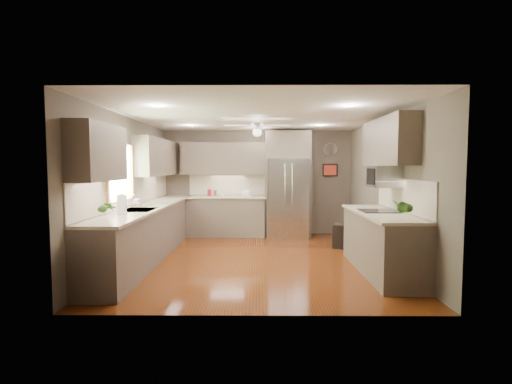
{
  "coord_description": "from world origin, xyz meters",
  "views": [
    {
      "loc": [
        0.03,
        -6.48,
        1.65
      ],
      "look_at": [
        -0.02,
        0.6,
        1.15
      ],
      "focal_mm": 26.0,
      "sensor_mm": 36.0,
      "label": 1
    }
  ],
  "objects_px": {
    "canister_c": "(222,192)",
    "stool": "(345,236)",
    "canister_b": "(215,193)",
    "potted_plant_left": "(107,208)",
    "canister_a": "(210,193)",
    "refrigerator": "(288,186)",
    "potted_plant_right": "(402,207)",
    "soap_bottle": "(138,201)",
    "microwave": "(384,177)",
    "paper_towel": "(122,205)",
    "bowl": "(247,195)"
  },
  "relations": [
    {
      "from": "canister_a",
      "to": "soap_bottle",
      "type": "height_order",
      "value": "soap_bottle"
    },
    {
      "from": "canister_b",
      "to": "bowl",
      "type": "xyz_separation_m",
      "value": [
        0.74,
        -0.01,
        -0.04
      ]
    },
    {
      "from": "canister_c",
      "to": "potted_plant_left",
      "type": "height_order",
      "value": "potted_plant_left"
    },
    {
      "from": "canister_b",
      "to": "stool",
      "type": "distance_m",
      "value": 3.13
    },
    {
      "from": "canister_a",
      "to": "potted_plant_left",
      "type": "height_order",
      "value": "potted_plant_left"
    },
    {
      "from": "canister_c",
      "to": "stool",
      "type": "bearing_deg",
      "value": -26.09
    },
    {
      "from": "bowl",
      "to": "canister_b",
      "type": "bearing_deg",
      "value": 179.45
    },
    {
      "from": "bowl",
      "to": "refrigerator",
      "type": "height_order",
      "value": "refrigerator"
    },
    {
      "from": "paper_towel",
      "to": "microwave",
      "type": "bearing_deg",
      "value": 8.25
    },
    {
      "from": "canister_c",
      "to": "stool",
      "type": "relative_size",
      "value": 0.31
    },
    {
      "from": "canister_a",
      "to": "microwave",
      "type": "relative_size",
      "value": 0.3
    },
    {
      "from": "canister_a",
      "to": "stool",
      "type": "height_order",
      "value": "canister_a"
    },
    {
      "from": "bowl",
      "to": "paper_towel",
      "type": "distance_m",
      "value": 3.73
    },
    {
      "from": "potted_plant_right",
      "to": "stool",
      "type": "relative_size",
      "value": 0.62
    },
    {
      "from": "canister_a",
      "to": "canister_c",
      "type": "bearing_deg",
      "value": 0.05
    },
    {
      "from": "canister_b",
      "to": "microwave",
      "type": "bearing_deg",
      "value": -42.2
    },
    {
      "from": "canister_c",
      "to": "refrigerator",
      "type": "distance_m",
      "value": 1.55
    },
    {
      "from": "potted_plant_right",
      "to": "canister_b",
      "type": "bearing_deg",
      "value": 127.33
    },
    {
      "from": "soap_bottle",
      "to": "canister_b",
      "type": "bearing_deg",
      "value": 65.02
    },
    {
      "from": "canister_c",
      "to": "soap_bottle",
      "type": "xyz_separation_m",
      "value": [
        -1.23,
        -2.34,
        0.01
      ]
    },
    {
      "from": "canister_a",
      "to": "microwave",
      "type": "height_order",
      "value": "microwave"
    },
    {
      "from": "canister_b",
      "to": "potted_plant_left",
      "type": "relative_size",
      "value": 0.45
    },
    {
      "from": "bowl",
      "to": "stool",
      "type": "relative_size",
      "value": 0.42
    },
    {
      "from": "canister_c",
      "to": "paper_towel",
      "type": "distance_m",
      "value": 3.54
    },
    {
      "from": "potted_plant_right",
      "to": "bowl",
      "type": "height_order",
      "value": "potted_plant_right"
    },
    {
      "from": "potted_plant_right",
      "to": "canister_c",
      "type": "bearing_deg",
      "value": 125.53
    },
    {
      "from": "refrigerator",
      "to": "canister_c",
      "type": "bearing_deg",
      "value": 177.31
    },
    {
      "from": "canister_c",
      "to": "bowl",
      "type": "relative_size",
      "value": 0.75
    },
    {
      "from": "canister_b",
      "to": "bowl",
      "type": "relative_size",
      "value": 0.63
    },
    {
      "from": "canister_a",
      "to": "soap_bottle",
      "type": "xyz_separation_m",
      "value": [
        -0.94,
        -2.34,
        0.02
      ]
    },
    {
      "from": "soap_bottle",
      "to": "potted_plant_right",
      "type": "bearing_deg",
      "value": -20.79
    },
    {
      "from": "potted_plant_right",
      "to": "bowl",
      "type": "xyz_separation_m",
      "value": [
        -2.17,
        3.81,
        -0.14
      ]
    },
    {
      "from": "stool",
      "to": "canister_a",
      "type": "bearing_deg",
      "value": 156.26
    },
    {
      "from": "refrigerator",
      "to": "stool",
      "type": "relative_size",
      "value": 4.43
    },
    {
      "from": "canister_a",
      "to": "paper_towel",
      "type": "bearing_deg",
      "value": -103.91
    },
    {
      "from": "soap_bottle",
      "to": "stool",
      "type": "xyz_separation_m",
      "value": [
        3.84,
        1.06,
        -0.8
      ]
    },
    {
      "from": "canister_b",
      "to": "soap_bottle",
      "type": "height_order",
      "value": "soap_bottle"
    },
    {
      "from": "potted_plant_left",
      "to": "bowl",
      "type": "xyz_separation_m",
      "value": [
        1.7,
        3.89,
        -0.13
      ]
    },
    {
      "from": "potted_plant_left",
      "to": "microwave",
      "type": "bearing_deg",
      "value": 16.16
    },
    {
      "from": "canister_b",
      "to": "microwave",
      "type": "distance_m",
      "value": 4.11
    },
    {
      "from": "canister_b",
      "to": "potted_plant_right",
      "type": "xyz_separation_m",
      "value": [
        2.91,
        -3.82,
        0.1
      ]
    },
    {
      "from": "canister_b",
      "to": "bowl",
      "type": "bearing_deg",
      "value": -0.55
    },
    {
      "from": "potted_plant_left",
      "to": "refrigerator",
      "type": "xyz_separation_m",
      "value": [
        2.65,
        3.86,
        0.09
      ]
    },
    {
      "from": "potted_plant_right",
      "to": "bowl",
      "type": "bearing_deg",
      "value": 119.62
    },
    {
      "from": "refrigerator",
      "to": "paper_towel",
      "type": "relative_size",
      "value": 7.49
    },
    {
      "from": "canister_a",
      "to": "canister_b",
      "type": "xyz_separation_m",
      "value": [
        0.14,
        -0.04,
        -0.01
      ]
    },
    {
      "from": "potted_plant_left",
      "to": "paper_towel",
      "type": "height_order",
      "value": "potted_plant_left"
    },
    {
      "from": "canister_a",
      "to": "soap_bottle",
      "type": "distance_m",
      "value": 2.52
    },
    {
      "from": "soap_bottle",
      "to": "refrigerator",
      "type": "height_order",
      "value": "refrigerator"
    },
    {
      "from": "canister_c",
      "to": "bowl",
      "type": "bearing_deg",
      "value": -4.46
    }
  ]
}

